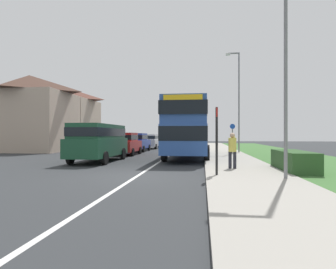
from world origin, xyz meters
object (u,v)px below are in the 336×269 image
Objects in this scene: pedestrian_at_stop at (232,149)px; street_lamp_mid at (238,96)px; parked_van_dark_green at (99,140)px; bus_stop_sign at (217,136)px; cycle_route_sign at (232,137)px; parked_car_red at (125,143)px; parked_car_blue at (137,142)px; street_lamp_near at (283,45)px; double_decker_bus at (188,127)px; parked_car_silver at (150,141)px; pedestrian_walking_away at (233,142)px.

street_lamp_mid is at bearing 81.97° from pedestrian_at_stop.
bus_stop_sign is at bearing -40.24° from parked_van_dark_green.
parked_van_dark_green is 8.15m from pedestrian_at_stop.
parked_car_red is at bearing -158.92° from cycle_route_sign.
parked_car_blue is 0.54× the size of street_lamp_near.
parked_car_silver is at bearing 111.90° from double_decker_bus.
street_lamp_near reaches higher than pedestrian_at_stop.
double_decker_bus is 8.67m from parked_car_blue.
cycle_route_sign is at bearing 84.09° from pedestrian_at_stop.
parked_car_silver is at bearing 139.78° from street_lamp_mid.
parked_car_red is 10.22m from parked_car_silver.
parked_car_silver is 2.39× the size of pedestrian_at_stop.
pedestrian_walking_away is at bearing 11.22° from parked_car_red.
street_lamp_mid is (3.94, 4.78, 2.66)m from double_decker_bus.
parked_car_silver is 22.19m from bus_stop_sign.
parked_car_red is 1.53× the size of bus_stop_sign.
double_decker_bus is at bearing 33.81° from parked_van_dark_green.
street_lamp_mid is (9.11, -2.07, 3.85)m from parked_car_blue.
pedestrian_at_stop is (7.46, -13.76, 0.03)m from parked_car_blue.
parked_car_blue is 10.10m from street_lamp_mid.
street_lamp_near is at bearing -34.92° from parked_van_dark_green.
street_lamp_mid reaches higher than parked_car_red.
street_lamp_near is (0.13, -14.83, 3.20)m from cycle_route_sign.
parked_car_silver is 11.96m from pedestrian_walking_away.
pedestrian_at_stop is at bearing -69.36° from parked_car_silver.
pedestrian_walking_away is at bearing 47.40° from double_decker_bus.
parked_van_dark_green is 11.17m from street_lamp_near.
street_lamp_mid is at bearing 89.01° from street_lamp_near.
parked_car_red is at bearing 157.51° from double_decker_bus.
street_lamp_near is at bearing -68.75° from double_decker_bus.
street_lamp_near is (3.69, -9.49, 2.49)m from double_decker_bus.
parked_car_red is 2.38× the size of pedestrian_walking_away.
street_lamp_near reaches higher than parked_car_silver.
parked_car_silver is 0.49× the size of street_lamp_near.
double_decker_bus is 6.14m from parked_van_dark_green.
parked_van_dark_green is 15.67m from parked_car_silver.
street_lamp_mid is (0.52, 1.06, 3.82)m from pedestrian_walking_away.
bus_stop_sign is (6.45, -21.22, 0.65)m from parked_car_silver.
pedestrian_at_stop is (2.29, -6.91, -1.17)m from double_decker_bus.
double_decker_bus is 1.21× the size of street_lamp_mid.
parked_van_dark_green is 3.30× the size of pedestrian_walking_away.
parked_car_silver is 23.71m from street_lamp_near.
street_lamp_mid reaches higher than parked_car_silver.
parked_car_red is 14.89m from street_lamp_near.
double_decker_bus reaches higher than pedestrian_walking_away.
parked_car_blue is 1.11× the size of parked_car_silver.
parked_car_blue reaches higher than parked_car_silver.
cycle_route_sign is (1.27, 12.25, 0.45)m from pedestrian_at_stop.
parked_car_blue is (-0.12, 10.23, -0.36)m from parked_van_dark_green.
street_lamp_mid is at bearing -12.81° from parked_car_blue.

